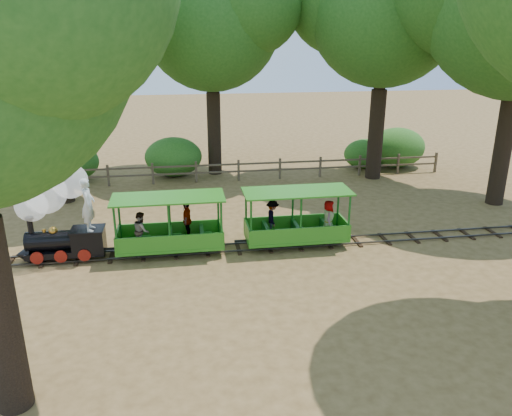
{
  "coord_description": "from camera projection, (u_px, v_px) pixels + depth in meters",
  "views": [
    {
      "loc": [
        -3.73,
        -14.75,
        6.59
      ],
      "look_at": [
        -1.34,
        0.5,
        1.21
      ],
      "focal_mm": 35.0,
      "sensor_mm": 36.0,
      "label": 1
    }
  ],
  "objects": [
    {
      "name": "shrub_mid_w",
      "position": [
        173.0,
        157.0,
        24.24
      ],
      "size": [
        2.76,
        2.12,
        1.91
      ],
      "primitive_type": "ellipsoid",
      "color": "#2D6B1E",
      "rests_on": "ground"
    },
    {
      "name": "track",
      "position": [
        298.0,
        243.0,
        16.45
      ],
      "size": [
        22.0,
        1.0,
        0.1
      ],
      "color": "#3F3D3A",
      "rests_on": "ground"
    },
    {
      "name": "carriage_front",
      "position": [
        168.0,
        231.0,
        15.6
      ],
      "size": [
        3.44,
        1.42,
        1.79
      ],
      "color": "#2E851D",
      "rests_on": "track"
    },
    {
      "name": "carriage_rear",
      "position": [
        296.0,
        223.0,
        16.23
      ],
      "size": [
        3.44,
        1.41,
        1.79
      ],
      "color": "#2E851D",
      "rests_on": "track"
    },
    {
      "name": "oak_ne",
      "position": [
        385.0,
        2.0,
        21.74
      ],
      "size": [
        8.37,
        7.36,
        10.95
      ],
      "color": "#2D2116",
      "rests_on": "ground"
    },
    {
      "name": "shrub_east",
      "position": [
        397.0,
        148.0,
        25.9
      ],
      "size": [
        2.97,
        2.29,
        2.06
      ],
      "primitive_type": "ellipsoid",
      "color": "#2D6B1E",
      "rests_on": "ground"
    },
    {
      "name": "oak_nw",
      "position": [
        41.0,
        11.0,
        18.46
      ],
      "size": [
        8.13,
        7.16,
        10.34
      ],
      "color": "#2D2116",
      "rests_on": "ground"
    },
    {
      "name": "ground",
      "position": [
        298.0,
        245.0,
        16.47
      ],
      "size": [
        90.0,
        90.0,
        0.0
      ],
      "primitive_type": "plane",
      "color": "#A27A45",
      "rests_on": "ground"
    },
    {
      "name": "fence",
      "position": [
        259.0,
        168.0,
        23.74
      ],
      "size": [
        18.1,
        0.1,
        1.0
      ],
      "color": "brown",
      "rests_on": "ground"
    },
    {
      "name": "shrub_west",
      "position": [
        71.0,
        162.0,
        23.57
      ],
      "size": [
        2.56,
        1.97,
        1.77
      ],
      "primitive_type": "ellipsoid",
      "color": "#2D6B1E",
      "rests_on": "ground"
    },
    {
      "name": "locomotive",
      "position": [
        55.0,
        207.0,
        14.87
      ],
      "size": [
        2.67,
        1.26,
        3.07
      ],
      "color": "black",
      "rests_on": "ground"
    },
    {
      "name": "shrub_mid_e",
      "position": [
        365.0,
        154.0,
        25.74
      ],
      "size": [
        2.2,
        1.69,
        1.52
      ],
      "primitive_type": "ellipsoid",
      "color": "#2D6B1E",
      "rests_on": "ground"
    },
    {
      "name": "oak_nc",
      "position": [
        210.0,
        12.0,
        22.63
      ],
      "size": [
        8.05,
        7.09,
        10.44
      ],
      "color": "#2D2116",
      "rests_on": "ground"
    }
  ]
}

